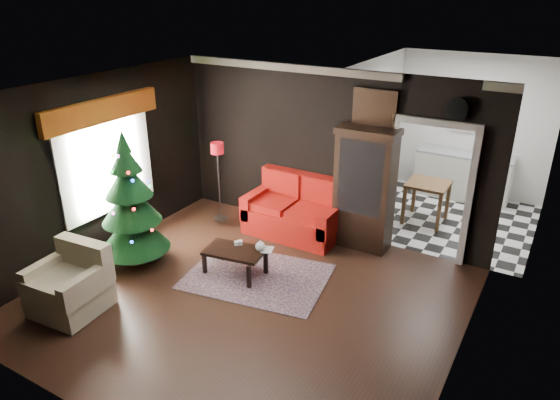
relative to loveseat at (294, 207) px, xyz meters
The scene contains 26 objects.
floor 2.15m from the loveseat, 78.96° to the right, with size 5.50×5.50×0.00m, color black.
ceiling 3.11m from the loveseat, 78.96° to the right, with size 5.50×5.50×0.00m, color white.
wall_back 1.08m from the loveseat, 48.37° to the left, with size 5.50×5.50×0.00m, color black.
wall_front 4.66m from the loveseat, 84.98° to the right, with size 5.50×5.50×0.00m, color black.
wall_left 3.25m from the loveseat, 138.90° to the right, with size 5.50×5.50×0.00m, color black.
wall_right 3.86m from the loveseat, 33.06° to the right, with size 5.50×5.50×0.00m, color black.
doorway 2.22m from the loveseat, 12.09° to the left, with size 1.10×0.10×2.10m, color silver, non-canonical shape.
left_window 3.11m from the loveseat, 141.31° to the right, with size 0.05×1.60×1.40m, color white.
valance 3.40m from the loveseat, 140.32° to the right, with size 0.12×2.10×0.35m, color #82370E.
kitchen_floor 2.91m from the loveseat, 42.88° to the left, with size 3.00×3.00×0.00m, color white.
kitchen_window 4.17m from the loveseat, 58.30° to the left, with size 0.70×0.06×0.70m, color white.
rug 1.59m from the loveseat, 81.91° to the right, with size 2.02×1.47×0.01m, color #55414F.
loveseat is the anchor object (origin of this frame).
curio_cabinet 1.25m from the loveseat, 10.83° to the left, with size 0.90×0.45×1.90m, color black, non-canonical shape.
floor_lamp 1.38m from the loveseat, 164.33° to the right, with size 0.24×0.24×1.41m, color black, non-canonical shape.
christmas_tree 2.70m from the loveseat, 127.74° to the right, with size 1.05×1.05×2.01m, color black, non-canonical shape.
armchair 3.73m from the loveseat, 112.73° to the right, with size 0.87×0.87×0.89m, color tan, non-canonical shape.
coffee_table 1.61m from the loveseat, 94.34° to the right, with size 0.86×0.52×0.39m, color black, non-canonical shape.
teapot 1.44m from the loveseat, 80.99° to the right, with size 0.17×0.17×0.16m, color silver, non-canonical shape.
cup_a 1.45m from the loveseat, 97.38° to the right, with size 0.07×0.07×0.06m, color white.
cup_b 1.41m from the loveseat, 95.77° to the right, with size 0.08×0.08×0.07m, color white.
book 1.39m from the loveseat, 80.71° to the right, with size 0.16×0.02×0.22m, color #7E6856.
wall_clock 3.04m from the loveseat, ahead, with size 0.32×0.32×0.06m, color white.
painting 2.13m from the loveseat, 19.40° to the left, with size 0.62×0.05×0.52m, color #C68949.
kitchen_counter 3.79m from the loveseat, 56.31° to the left, with size 1.80×0.60×0.90m, color beige.
kitchen_table 2.45m from the loveseat, 42.51° to the left, with size 0.70×0.70×0.75m, color brown, non-canonical shape.
Camera 1 is at (3.38, -4.85, 4.02)m, focal length 32.66 mm.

